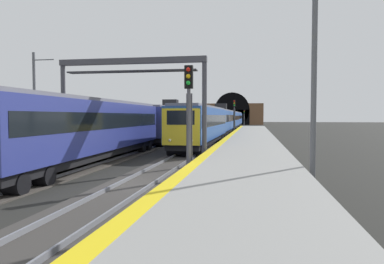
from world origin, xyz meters
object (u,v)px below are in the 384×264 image
at_px(railway_signal_near, 189,111).
at_px(railway_signal_far, 244,116).
at_px(overhead_signal_gantry, 131,83).
at_px(catenary_mast_far, 35,102).
at_px(train_adjacent_platform, 144,124).
at_px(catenary_mast_near, 313,83).
at_px(train_main_approaching, 226,120).
at_px(railway_signal_mid, 234,114).

distance_m(railway_signal_near, railway_signal_far, 89.27).
height_order(overhead_signal_gantry, catenary_mast_far, catenary_mast_far).
distance_m(train_adjacent_platform, catenary_mast_near, 20.36).
height_order(train_main_approaching, overhead_signal_gantry, overhead_signal_gantry).
height_order(catenary_mast_near, catenary_mast_far, catenary_mast_near).
bearing_deg(train_adjacent_platform, overhead_signal_gantry, -167.51).
height_order(railway_signal_far, overhead_signal_gantry, overhead_signal_gantry).
bearing_deg(railway_signal_far, catenary_mast_near, 3.33).
bearing_deg(train_main_approaching, catenary_mast_far, -17.98).
bearing_deg(train_main_approaching, overhead_signal_gantry, -2.85).
relative_size(train_main_approaching, overhead_signal_gantry, 8.25).
height_order(railway_signal_mid, catenary_mast_near, catenary_mast_near).
bearing_deg(catenary_mast_far, railway_signal_mid, -26.93).
height_order(railway_signal_near, railway_signal_mid, railway_signal_mid).
xyz_separation_m(train_adjacent_platform, catenary_mast_near, (-16.20, -12.16, 2.03)).
relative_size(railway_signal_far, catenary_mast_near, 0.56).
xyz_separation_m(railway_signal_mid, catenary_mast_near, (-38.39, -5.26, 1.08)).
height_order(railway_signal_mid, catenary_mast_far, catenary_mast_far).
bearing_deg(railway_signal_mid, railway_signal_near, 0.00).
relative_size(overhead_signal_gantry, catenary_mast_far, 1.16).
bearing_deg(catenary_mast_near, railway_signal_far, 3.33).
height_order(railway_signal_far, catenary_mast_near, catenary_mast_near).
distance_m(train_adjacent_platform, overhead_signal_gantry, 10.98).
bearing_deg(catenary_mast_near, overhead_signal_gantry, 58.80).
height_order(train_adjacent_platform, overhead_signal_gantry, overhead_signal_gantry).
height_order(railway_signal_mid, overhead_signal_gantry, overhead_signal_gantry).
height_order(train_main_approaching, train_adjacent_platform, train_adjacent_platform).
height_order(train_main_approaching, catenary_mast_far, catenary_mast_far).
height_order(railway_signal_near, catenary_mast_near, catenary_mast_near).
xyz_separation_m(train_main_approaching, catenary_mast_near, (-46.76, -7.18, 2.10)).
xyz_separation_m(train_adjacent_platform, railway_signal_far, (74.24, -6.90, 0.61)).
distance_m(railway_signal_mid, catenary_mast_far, 31.10).
distance_m(railway_signal_mid, catenary_mast_near, 38.76).
bearing_deg(railway_signal_near, railway_signal_far, -180.00).
relative_size(overhead_signal_gantry, catenary_mast_near, 1.10).
bearing_deg(railway_signal_near, train_main_approaching, -177.58).
height_order(train_adjacent_platform, catenary_mast_far, catenary_mast_far).
bearing_deg(railway_signal_far, train_adjacent_platform, -5.31).
height_order(train_adjacent_platform, railway_signal_near, railway_signal_near).
bearing_deg(train_main_approaching, railway_signal_far, 178.10).
distance_m(train_main_approaching, train_adjacent_platform, 30.96).
height_order(railway_signal_near, overhead_signal_gantry, overhead_signal_gantry).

